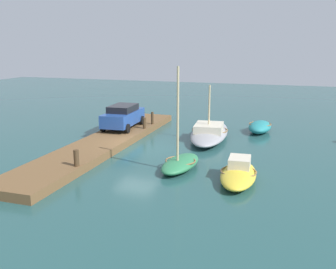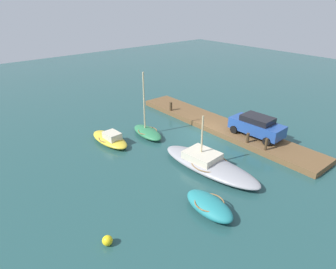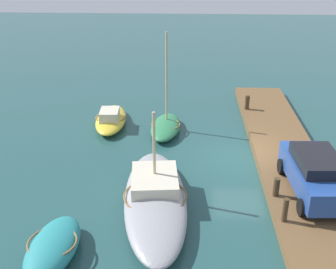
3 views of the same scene
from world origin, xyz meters
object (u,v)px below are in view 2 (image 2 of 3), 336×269
at_px(sailboat_grey, 208,164).
at_px(mooring_post_west, 266,144).
at_px(rowboat_teal, 209,205).
at_px(mooring_post_mid_east, 171,106).
at_px(marker_buoy, 107,241).
at_px(motorboat_yellow, 110,139).
at_px(parked_car, 257,126).
at_px(rowboat_green, 147,132).
at_px(mooring_post_mid_west, 248,138).

distance_m(sailboat_grey, mooring_post_west, 4.88).
distance_m(rowboat_teal, mooring_post_mid_east, 14.72).
bearing_deg(marker_buoy, mooring_post_west, -88.74).
xyz_separation_m(rowboat_teal, marker_buoy, (1.43, 5.47, -0.16)).
height_order(motorboat_yellow, mooring_post_mid_east, mooring_post_mid_east).
bearing_deg(mooring_post_mid_east, parked_car, -170.26).
xyz_separation_m(rowboat_green, parked_car, (-6.36, -6.16, 0.97)).
relative_size(mooring_post_west, mooring_post_mid_east, 1.11).
distance_m(mooring_post_west, mooring_post_mid_east, 10.74).
bearing_deg(rowboat_green, mooring_post_mid_west, -139.94).
height_order(rowboat_green, mooring_post_west, rowboat_green).
height_order(rowboat_teal, mooring_post_mid_west, mooring_post_mid_west).
xyz_separation_m(motorboat_yellow, mooring_post_mid_east, (1.67, -7.76, 0.49)).
distance_m(rowboat_teal, marker_buoy, 5.65).
bearing_deg(mooring_post_mid_east, sailboat_grey, 153.63).
bearing_deg(mooring_post_mid_east, mooring_post_west, 180.00).
relative_size(motorboat_yellow, mooring_post_mid_west, 5.51).
distance_m(parked_car, marker_buoy, 15.00).
xyz_separation_m(rowboat_green, motorboat_yellow, (0.78, 3.12, 0.02)).
bearing_deg(rowboat_green, sailboat_grey, -175.14).
distance_m(sailboat_grey, mooring_post_mid_east, 10.56).
bearing_deg(mooring_post_mid_west, marker_buoy, 98.19).
bearing_deg(parked_car, motorboat_yellow, 49.67).
xyz_separation_m(mooring_post_west, mooring_post_mid_west, (1.62, 0.00, -0.08)).
distance_m(rowboat_green, mooring_post_mid_east, 5.28).
relative_size(mooring_post_west, marker_buoy, 1.82).
distance_m(mooring_post_mid_west, mooring_post_mid_east, 9.12).
bearing_deg(mooring_post_mid_east, motorboat_yellow, 102.16).
relative_size(mooring_post_mid_west, mooring_post_mid_east, 0.93).
bearing_deg(rowboat_teal, motorboat_yellow, 3.38).
bearing_deg(motorboat_yellow, mooring_post_mid_west, -136.94).
relative_size(rowboat_teal, marker_buoy, 6.55).
relative_size(mooring_post_mid_east, marker_buoy, 1.64).
height_order(mooring_post_west, parked_car, parked_car).
bearing_deg(rowboat_teal, rowboat_green, -13.91).
relative_size(mooring_post_west, mooring_post_mid_west, 1.20).
xyz_separation_m(motorboat_yellow, parked_car, (-7.13, -9.28, 0.95)).
bearing_deg(marker_buoy, mooring_post_mid_west, -81.81).
height_order(rowboat_green, parked_car, rowboat_green).
xyz_separation_m(mooring_post_mid_east, parked_car, (-8.80, -1.51, 0.46)).
bearing_deg(mooring_post_mid_east, rowboat_green, 117.78).
xyz_separation_m(parked_car, marker_buoy, (-2.23, 14.80, -1.08)).
bearing_deg(parked_car, marker_buoy, 95.78).
relative_size(rowboat_green, mooring_post_mid_east, 6.40).
height_order(sailboat_grey, parked_car, sailboat_grey).
height_order(mooring_post_mid_west, parked_car, parked_car).
relative_size(rowboat_green, mooring_post_west, 5.76).
relative_size(rowboat_teal, mooring_post_west, 3.59).
distance_m(mooring_post_mid_west, parked_car, 1.62).
relative_size(parked_car, marker_buoy, 8.62).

